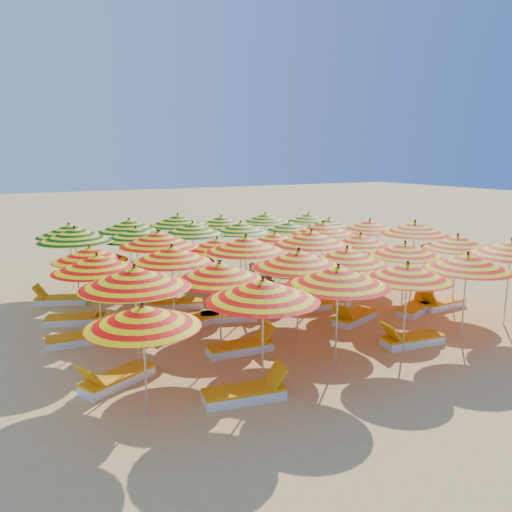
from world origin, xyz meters
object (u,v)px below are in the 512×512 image
umbrella_7 (220,271)px  umbrella_27 (241,227)px  umbrella_6 (135,277)px  umbrella_9 (347,255)px  umbrella_17 (415,228)px  lounger_4 (354,317)px  umbrella_5 (511,248)px  umbrella_22 (323,228)px  umbrella_14 (246,244)px  beachgoer_b (268,290)px  umbrella_18 (90,254)px  umbrella_30 (69,230)px  umbrella_33 (221,221)px  umbrella_26 (193,229)px  umbrella_29 (329,223)px  umbrella_3 (408,272)px  lounger_7 (81,338)px  lounger_2 (116,379)px  umbrella_21 (275,238)px  lounger_10 (327,303)px  umbrella_4 (467,262)px  lounger_5 (416,307)px  umbrella_23 (370,226)px  umbrella_0 (143,316)px  umbrella_25 (136,234)px  umbrella_11 (457,242)px  umbrella_24 (75,235)px  lounger_8 (191,322)px  lounger_9 (230,316)px  umbrella_19 (158,239)px  umbrella_31 (129,225)px  umbrella_15 (312,238)px  umbrella_13 (172,254)px  lounger_15 (303,269)px  umbrella_10 (405,249)px  umbrella_28 (289,226)px  lounger_3 (242,346)px  umbrella_32 (178,220)px  beachgoer_a (252,281)px  lounger_11 (77,319)px  umbrella_1 (263,290)px  lounger_12 (175,304)px  umbrella_2 (338,276)px  umbrella_8 (299,259)px  lounger_1 (411,339)px  umbrella_12 (97,263)px  lounger_16 (341,264)px

umbrella_7 → umbrella_27: size_ratio=1.06×
umbrella_6 → umbrella_9: (6.30, 0.40, -0.18)m
umbrella_17 → lounger_4: (-4.11, -1.69, -2.23)m
umbrella_5 → umbrella_22: 6.73m
umbrella_14 → beachgoer_b: (1.08, 0.49, -1.71)m
umbrella_18 → umbrella_30: 4.20m
umbrella_33 → umbrella_5: bearing=-67.8°
umbrella_26 → umbrella_29: umbrella_26 is taller
umbrella_3 → lounger_7: bearing=147.5°
lounger_2 → lounger_7: size_ratio=1.03×
umbrella_5 → umbrella_21: (-4.21, 6.37, -0.30)m
lounger_10 → umbrella_4: bearing=-67.5°
umbrella_4 → lounger_2: bearing=168.9°
umbrella_3 → lounger_5: size_ratio=1.53×
umbrella_6 → umbrella_23: umbrella_6 is taller
umbrella_0 → umbrella_25: bearing=75.2°
umbrella_11 → beachgoer_b: (-5.72, 2.60, -1.53)m
umbrella_24 → umbrella_22: bearing=-13.7°
umbrella_0 → lounger_8: umbrella_0 is taller
lounger_9 → umbrella_11: bearing=4.3°
umbrella_17 → umbrella_19: 9.20m
umbrella_24 → umbrella_5: bearing=-38.5°
umbrella_22 → umbrella_31: (-6.38, 4.12, 0.03)m
umbrella_3 → umbrella_15: umbrella_15 is taller
umbrella_6 → umbrella_14: 4.73m
umbrella_13 → beachgoer_b: size_ratio=1.96×
umbrella_19 → umbrella_30: 4.69m
lounger_7 → lounger_15: (9.89, 4.00, 0.00)m
umbrella_10 → umbrella_28: umbrella_10 is taller
umbrella_17 → umbrella_27: bearing=136.0°
lounger_3 → lounger_7: size_ratio=1.00×
lounger_4 → umbrella_32: bearing=-91.8°
umbrella_25 → umbrella_15: bearing=-44.7°
lounger_3 → lounger_4: bearing=11.2°
umbrella_7 → beachgoer_a: size_ratio=2.39×
lounger_7 → lounger_11: 1.75m
umbrella_4 → lounger_9: umbrella_4 is taller
umbrella_1 → umbrella_30: bearing=101.5°
umbrella_13 → umbrella_28: bearing=32.9°
umbrella_26 → umbrella_27: bearing=1.6°
umbrella_21 → lounger_12: umbrella_21 is taller
umbrella_2 → umbrella_28: (4.29, 8.79, -0.21)m
umbrella_23 → umbrella_28: size_ratio=1.09×
umbrella_8 → umbrella_19: umbrella_19 is taller
umbrella_6 → umbrella_27: (6.14, 6.86, -0.16)m
lounger_10 → umbrella_24: bearing=150.5°
umbrella_11 → lounger_1: bearing=-153.6°
umbrella_0 → umbrella_12: (0.08, 4.47, 0.16)m
beachgoer_a → lounger_16: bearing=-82.8°
umbrella_10 → umbrella_0: bearing=-165.5°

